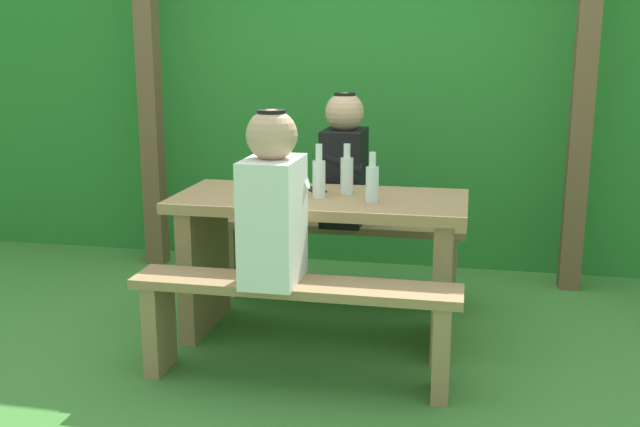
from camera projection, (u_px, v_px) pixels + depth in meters
name	position (u px, v px, depth m)	size (l,w,h in m)	color
ground_plane	(320.00, 335.00, 3.70)	(12.00, 12.00, 0.00)	#438337
hedge_backdrop	(370.00, 86.00, 5.09)	(6.40, 0.86, 2.28)	#2A7B2C
pergola_post_left	(151.00, 114.00, 4.70)	(0.12, 0.12, 1.97)	brown
pergola_post_right	(581.00, 123.00, 4.19)	(0.12, 0.12, 1.97)	brown
picnic_table	(320.00, 241.00, 3.59)	(1.40, 0.64, 0.71)	#9E7A51
bench_near	(295.00, 311.00, 3.12)	(1.40, 0.24, 0.45)	#9E7A51
bench_far	(339.00, 245.00, 4.14)	(1.40, 0.24, 0.45)	#9E7A51
person_white_shirt	(273.00, 204.00, 3.03)	(0.25, 0.35, 0.72)	white
person_black_coat	(344.00, 164.00, 4.03)	(0.25, 0.35, 0.72)	black
drinking_glass	(282.00, 188.00, 3.48)	(0.07, 0.07, 0.10)	silver
bottle_left	(319.00, 176.00, 3.49)	(0.06, 0.06, 0.26)	silver
bottle_right	(372.00, 182.00, 3.39)	(0.06, 0.06, 0.23)	silver
bottle_center	(347.00, 174.00, 3.57)	(0.06, 0.06, 0.25)	silver
cell_phone	(316.00, 190.00, 3.67)	(0.07, 0.14, 0.01)	black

